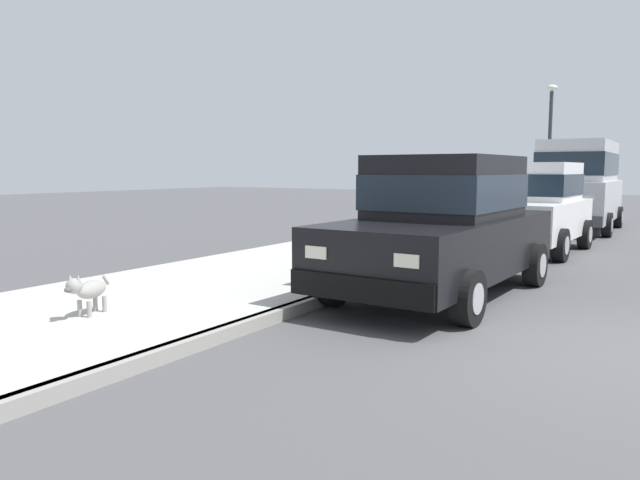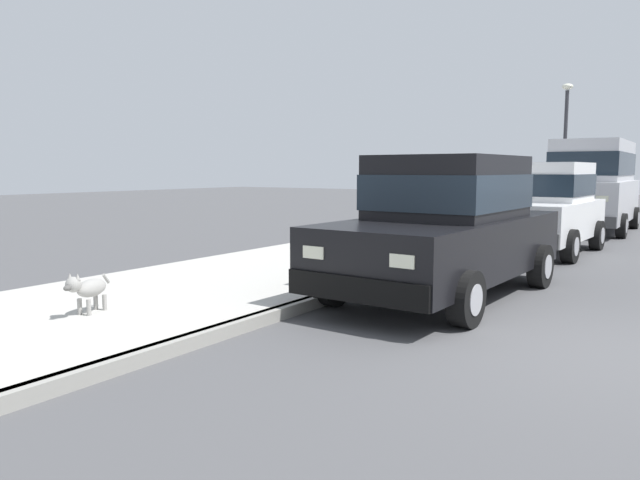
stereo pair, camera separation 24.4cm
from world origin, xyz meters
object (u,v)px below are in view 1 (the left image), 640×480
object	(u,v)px
car_black_sedan	(444,224)
dog_grey	(88,290)
car_white_hatchback	(533,206)
street_lamp	(550,135)
car_silver_van	(578,182)

from	to	relation	value
car_black_sedan	dog_grey	size ratio (longest dim) A/B	6.32
car_white_hatchback	street_lamp	distance (m)	8.68
car_white_hatchback	street_lamp	size ratio (longest dim) A/B	0.87
dog_grey	street_lamp	xyz separation A→B (m)	(1.21, 17.41, 2.48)
car_black_sedan	dog_grey	distance (m)	4.64
car_black_sedan	car_silver_van	world-z (taller)	car_silver_van
car_silver_van	street_lamp	bearing A→B (deg)	115.15
car_black_sedan	car_silver_van	bearing A→B (deg)	89.85
car_black_sedan	dog_grey	xyz separation A→B (m)	(-2.65, -3.77, -0.55)
car_silver_van	car_white_hatchback	bearing A→B (deg)	-90.40
car_black_sedan	car_silver_van	xyz separation A→B (m)	(0.03, 10.54, 0.41)
dog_grey	car_silver_van	bearing A→B (deg)	79.41
car_silver_van	street_lamp	xyz separation A→B (m)	(-1.46, 3.11, 1.51)
car_silver_van	street_lamp	world-z (taller)	street_lamp
car_silver_van	dog_grey	xyz separation A→B (m)	(-2.67, -14.30, -0.97)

